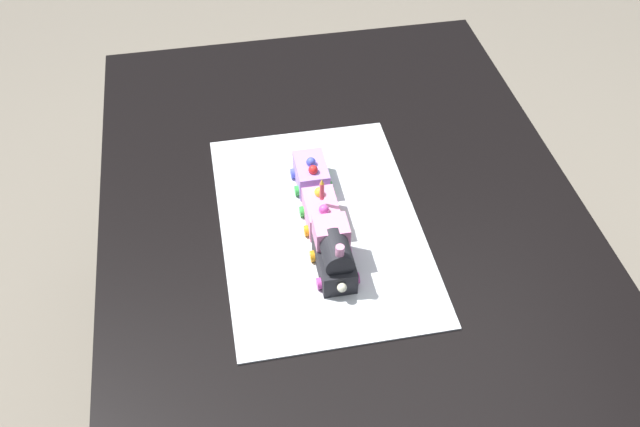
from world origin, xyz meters
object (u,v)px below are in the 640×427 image
at_px(cake_locomotive, 334,254).
at_px(cake_car_tanker_bubblegum, 321,212).
at_px(birthday_candle, 322,189).
at_px(cake_car_flatbed_lavender, 311,174).
at_px(dining_table, 344,250).

xyz_separation_m(cake_locomotive, cake_car_tanker_bubblegum, (0.13, 0.00, -0.02)).
distance_m(cake_car_tanker_bubblegum, birthday_candle, 0.07).
bearing_deg(cake_car_tanker_bubblegum, cake_locomotive, -180.00).
bearing_deg(cake_car_flatbed_lavender, cake_locomotive, -180.00).
xyz_separation_m(dining_table, cake_car_flatbed_lavender, (0.10, 0.05, 0.14)).
relative_size(dining_table, cake_locomotive, 10.00).
relative_size(cake_car_tanker_bubblegum, cake_car_flatbed_lavender, 1.00).
height_order(cake_car_flatbed_lavender, birthday_candle, birthday_candle).
xyz_separation_m(cake_car_tanker_bubblegum, birthday_candle, (-0.00, -0.00, 0.07)).
bearing_deg(cake_car_flatbed_lavender, dining_table, -152.83).
distance_m(cake_car_tanker_bubblegum, cake_car_flatbed_lavender, 0.12).
xyz_separation_m(dining_table, birthday_candle, (-0.02, 0.05, 0.21)).
relative_size(dining_table, cake_car_tanker_bubblegum, 14.00).
bearing_deg(birthday_candle, cake_car_tanker_bubblegum, 0.00).
height_order(dining_table, cake_locomotive, cake_locomotive).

